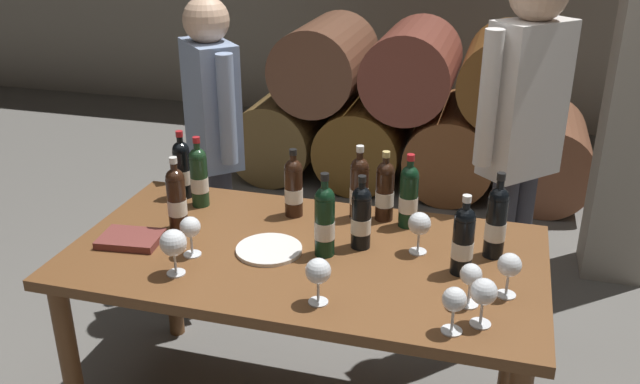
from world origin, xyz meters
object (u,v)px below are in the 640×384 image
Objects in this scene: wine_glass_3 at (471,276)px; sommelier_presenting at (522,130)px; serving_plate at (269,250)px; wine_glass_4 at (419,225)px; wine_glass_0 at (318,272)px; wine_bottle_4 at (496,221)px; taster_seated_left at (213,132)px; wine_bottle_9 at (294,187)px; wine_glass_2 at (190,228)px; wine_bottle_6 at (463,240)px; tasting_notebook at (131,239)px; wine_glass_1 at (509,266)px; wine_bottle_2 at (409,195)px; wine_bottle_8 at (385,190)px; wine_glass_5 at (484,293)px; wine_bottle_3 at (361,216)px; wine_bottle_1 at (177,198)px; wine_bottle_7 at (182,169)px; wine_bottle_0 at (325,221)px; wine_glass_7 at (454,301)px; wine_bottle_5 at (199,176)px; wine_bottle_10 at (359,187)px; dining_table at (305,273)px; wine_glass_6 at (173,244)px.

wine_glass_3 is 0.08× the size of sommelier_presenting.
wine_glass_4 is at bearing 14.96° from serving_plate.
wine_bottle_4 is at bearing 41.92° from wine_glass_0.
taster_seated_left is at bearing 143.97° from wine_glass_3.
wine_bottle_9 is 1.17× the size of serving_plate.
wine_glass_0 reaches higher than wine_glass_2.
wine_bottle_6 is (-0.10, -0.15, -0.01)m from wine_bottle_4.
wine_bottle_4 is at bearing 4.99° from tasting_notebook.
wine_bottle_2 is at bearing 132.71° from wine_glass_1.
wine_bottle_6 is 1.01× the size of wine_bottle_8.
wine_glass_2 is (-0.93, -0.13, -0.02)m from wine_bottle_6.
wine_glass_2 is 0.90m from taster_seated_left.
wine_glass_5 is at bearing -36.88° from wine_bottle_9.
wine_bottle_2 is 1.23× the size of serving_plate.
wine_bottle_8 is 0.29m from wine_glass_4.
wine_bottle_3 is 0.60m from wine_glass_5.
wine_bottle_1 is 1.18m from wine_bottle_4.
wine_bottle_8 is 0.66m from sommelier_presenting.
serving_plate is (0.51, -0.36, -0.12)m from wine_bottle_7.
wine_bottle_3 is 0.35m from serving_plate.
sommelier_presenting reaches higher than serving_plate.
wine_bottle_0 is 1.12× the size of wine_bottle_3.
wine_glass_7 is 0.09× the size of sommelier_presenting.
wine_bottle_5 is 1.01× the size of wine_bottle_7.
wine_bottle_2 is 0.19× the size of taster_seated_left.
wine_glass_1 reaches higher than wine_glass_2.
wine_glass_5 is 0.09× the size of sommelier_presenting.
wine_bottle_10 is (0.64, 0.28, 0.00)m from wine_bottle_1.
wine_bottle_4 is at bearing 56.37° from wine_bottle_6.
wine_glass_5 is at bearing -94.42° from sommelier_presenting.
wine_bottle_7 is (-0.71, 0.33, -0.01)m from wine_bottle_0.
wine_bottle_2 reaches higher than wine_glass_1.
wine_bottle_6 is at bearing 101.94° from wine_glass_3.
taster_seated_left is (-0.80, 1.03, 0.05)m from wine_glass_0.
dining_table is 0.40m from wine_glass_0.
wine_glass_7 is (-0.15, -0.25, -0.00)m from wine_glass_1.
wine_bottle_7 is 1.33× the size of tasting_notebook.
tasting_notebook is (-0.26, 0.03, -0.09)m from wine_glass_2.
wine_bottle_3 is at bearing 139.63° from wine_glass_5.
taster_seated_left reaches higher than wine_glass_1.
wine_bottle_4 reaches higher than serving_plate.
wine_glass_3 reaches higher than dining_table.
wine_bottle_2 is at bearing 51.31° from wine_bottle_0.
wine_glass_4 is at bearing 5.27° from tasting_notebook.
wine_bottle_0 is 0.48m from wine_bottle_6.
wine_bottle_7 is at bearing 179.76° from wine_bottle_10.
wine_bottle_1 is (-0.59, 0.05, -0.01)m from wine_bottle_0.
sommelier_presenting is at bearing 35.43° from wine_bottle_10.
wine_glass_6 is 0.33m from tasting_notebook.
wine_bottle_9 is 0.96m from wine_glass_5.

